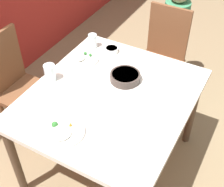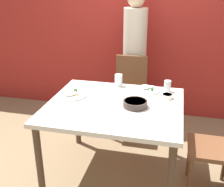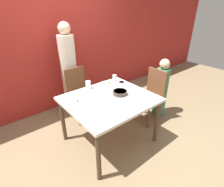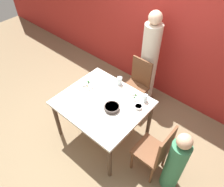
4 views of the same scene
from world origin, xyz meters
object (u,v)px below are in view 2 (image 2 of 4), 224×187
person_adult (134,64)px  bowl_curry (135,103)px  chair_adult_spot (129,94)px  plate_rice_adult (72,95)px  glass_water_tall (119,80)px  chair_child_spot (222,142)px

person_adult → bowl_curry: bearing=-80.5°
chair_adult_spot → person_adult: bearing=90.0°
person_adult → plate_rice_adult: (-0.42, -1.10, -0.02)m
glass_water_tall → chair_child_spot: bearing=-25.0°
person_adult → chair_adult_spot: bearing=-90.0°
chair_child_spot → plate_rice_adult: 1.42m
bowl_curry → person_adult: bearing=99.5°
chair_child_spot → person_adult: 1.57m
chair_adult_spot → plate_rice_adult: (-0.42, -0.79, 0.27)m
person_adult → glass_water_tall: (-0.05, -0.73, 0.03)m
chair_adult_spot → person_adult: size_ratio=0.56×
person_adult → bowl_curry: size_ratio=7.93×
bowl_curry → glass_water_tall: size_ratio=1.71×
plate_rice_adult → glass_water_tall: glass_water_tall is taller
plate_rice_adult → bowl_curry: bearing=-9.0°
bowl_curry → plate_rice_adult: bearing=171.0°
glass_water_tall → plate_rice_adult: bearing=-135.4°
person_adult → plate_rice_adult: size_ratio=6.50×
chair_adult_spot → chair_child_spot: same height
person_adult → bowl_curry: 1.22m
plate_rice_adult → person_adult: bearing=68.9°
chair_adult_spot → glass_water_tall: (-0.05, -0.42, 0.32)m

